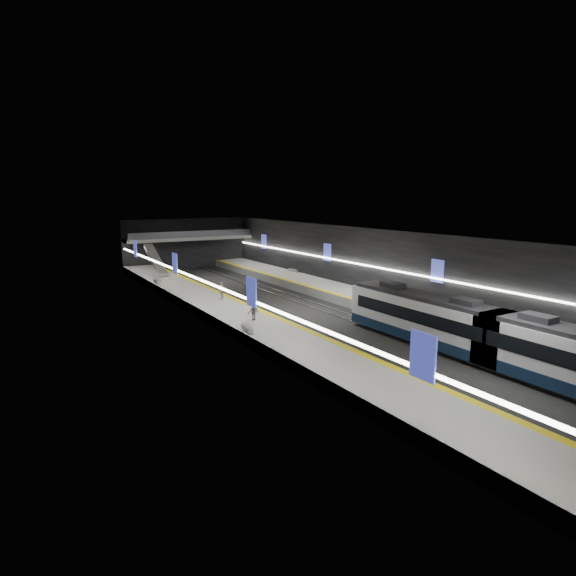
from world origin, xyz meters
TOP-DOWN VIEW (x-y plane):
  - ground at (0.00, 0.00)m, footprint 70.00×70.00m
  - ceiling at (0.00, 0.00)m, footprint 20.00×70.00m
  - wall_left at (-10.00, 0.00)m, footprint 0.04×70.00m
  - wall_right at (10.00, 0.00)m, footprint 0.04×70.00m
  - wall_back at (0.00, 35.00)m, footprint 20.00×0.04m
  - platform_left at (-7.50, 0.00)m, footprint 5.00×70.00m
  - tile_surface_left at (-7.50, 0.00)m, footprint 5.00×70.00m
  - tactile_strip_left at (-5.30, 0.00)m, footprint 0.60×70.00m
  - platform_right at (7.50, 0.00)m, footprint 5.00×70.00m
  - tile_surface_right at (7.50, 0.00)m, footprint 5.00×70.00m
  - tactile_strip_right at (5.30, 0.00)m, footprint 0.60×70.00m
  - rails at (-0.00, 0.00)m, footprint 6.52×70.00m
  - train at (2.50, -20.04)m, footprint 2.69×27.97m
  - ad_posters at (-0.00, 1.00)m, footprint 19.94×53.50m
  - cove_light_left at (-9.80, 0.00)m, footprint 0.25×68.60m
  - cove_light_right at (9.80, 0.00)m, footprint 0.25×68.60m
  - mezzanine_bridge at (0.00, 32.93)m, footprint 20.00×3.00m
  - escalator at (-7.50, 26.00)m, footprint 1.20×7.50m
  - bench_left_near at (-9.50, -6.32)m, footprint 0.77×1.82m
  - bench_left_far at (-9.50, 18.59)m, footprint 0.57×1.87m
  - bench_right_far at (9.50, 17.41)m, footprint 0.90×1.78m
  - passenger_right_a at (7.31, -2.99)m, footprint 0.51×0.69m
  - passenger_right_b at (6.16, -13.84)m, footprint 0.94×0.87m
  - passenger_left_a at (-6.45, 5.87)m, footprint 0.70×1.15m
  - passenger_left_b at (-7.55, -3.53)m, footprint 1.23×0.88m

SIDE VIEW (x-z plane):
  - ground at x=0.00m, z-range 0.00..0.00m
  - rails at x=0.00m, z-range 0.00..0.12m
  - platform_left at x=-7.50m, z-range 0.00..1.00m
  - platform_right at x=7.50m, z-range 0.00..1.00m
  - tile_surface_left at x=-7.50m, z-range 1.00..1.02m
  - tile_surface_right at x=7.50m, z-range 1.00..1.02m
  - tactile_strip_left at x=-5.30m, z-range 1.01..1.03m
  - tactile_strip_right at x=5.30m, z-range 1.01..1.03m
  - bench_right_far at x=9.50m, z-range 1.00..1.42m
  - bench_left_near at x=-9.50m, z-range 1.00..1.43m
  - bench_left_far at x=-9.50m, z-range 1.00..1.45m
  - passenger_right_b at x=6.16m, z-range 1.00..2.55m
  - passenger_right_a at x=7.31m, z-range 1.00..2.72m
  - passenger_left_b at x=-7.55m, z-range 1.00..2.73m
  - passenger_left_a at x=-6.45m, z-range 1.00..2.82m
  - train at x=2.50m, z-range 0.40..4.00m
  - escalator at x=-7.50m, z-range 0.94..4.86m
  - cove_light_left at x=-9.80m, z-range 3.74..3.86m
  - cove_light_right at x=9.80m, z-range 3.74..3.86m
  - wall_left at x=-10.00m, z-range 0.00..8.00m
  - wall_right at x=10.00m, z-range 0.00..8.00m
  - wall_back at x=0.00m, z-range 0.00..8.00m
  - ad_posters at x=0.00m, z-range 3.40..5.60m
  - mezzanine_bridge at x=0.00m, z-range 4.29..5.79m
  - ceiling at x=0.00m, z-range 7.98..8.02m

